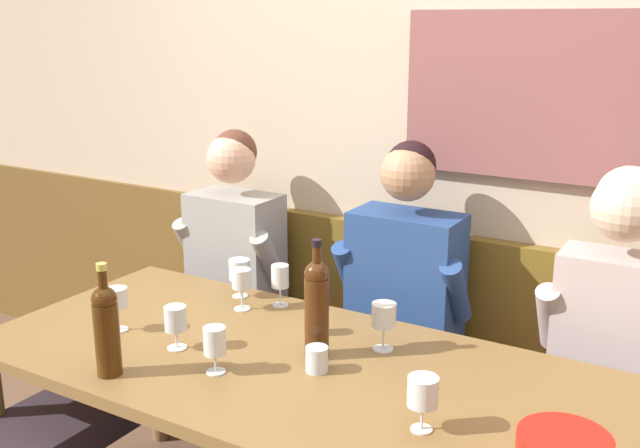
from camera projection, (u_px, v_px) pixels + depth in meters
name	position (u px, v px, depth m)	size (l,w,h in m)	color
room_wall_back	(435.00, 112.00, 2.88)	(6.80, 0.12, 2.80)	#C5B298
wood_wainscot_panel	(420.00, 337.00, 3.09)	(6.80, 0.03, 0.94)	brown
wall_bench	(397.00, 399.00, 2.96)	(2.33, 0.42, 0.94)	brown
dining_table	(296.00, 387.00, 2.25)	(2.03, 0.90, 0.75)	brown
person_center_left_seat	(181.00, 309.00, 2.94)	(0.49, 1.36, 1.31)	#292A2F
person_center_right_seat	(360.00, 355.00, 2.54)	(0.52, 1.36, 1.33)	#35353D
person_right_seat	(585.00, 411.00, 2.16)	(0.47, 1.36, 1.31)	#272732
wine_bottle_clear_water	(106.00, 327.00, 2.12)	(0.07, 0.07, 0.34)	#41230A
wine_bottle_green_tall	(317.00, 306.00, 2.23)	(0.07, 0.07, 0.37)	#46250E
wine_glass_mid_left	(384.00, 316.00, 2.29)	(0.08, 0.08, 0.15)	silver
wine_glass_mid_right	(423.00, 394.00, 1.84)	(0.08, 0.08, 0.14)	silver
wine_glass_right_end	(280.00, 279.00, 2.64)	(0.06, 0.06, 0.15)	silver
wine_glass_center_front	(239.00, 271.00, 2.73)	(0.08, 0.08, 0.14)	silver
wine_glass_near_bucket	(215.00, 343.00, 2.14)	(0.07, 0.07, 0.14)	silver
wine_glass_center_rear	(241.00, 280.00, 2.61)	(0.07, 0.07, 0.15)	silver
wine_glass_left_end	(117.00, 299.00, 2.43)	(0.07, 0.07, 0.15)	silver
wine_glass_by_bottle	(176.00, 321.00, 2.30)	(0.07, 0.07, 0.14)	silver
water_tumbler_right	(314.00, 322.00, 2.42)	(0.06, 0.06, 0.08)	silver
water_tumbler_left	(317.00, 359.00, 2.17)	(0.07, 0.07, 0.08)	silver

